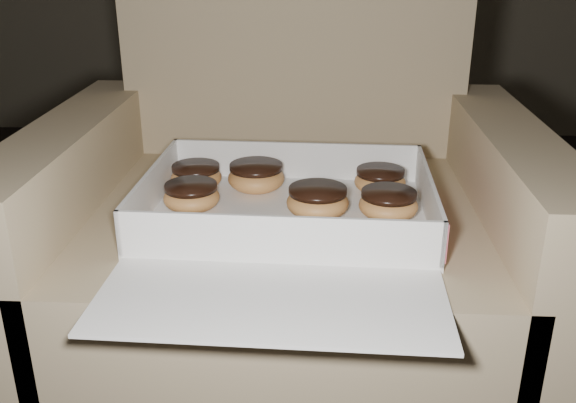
{
  "coord_description": "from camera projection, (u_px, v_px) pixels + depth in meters",
  "views": [
    {
      "loc": [
        0.25,
        -0.54,
        0.82
      ],
      "look_at": [
        0.2,
        0.4,
        0.42
      ],
      "focal_mm": 40.0,
      "sensor_mm": 36.0,
      "label": 1
    }
  ],
  "objects": [
    {
      "name": "donut_e",
      "position": [
        256.0,
        176.0,
        1.11
      ],
      "size": [
        0.1,
        0.1,
        0.05
      ],
      "color": "#EBA252",
      "rests_on": "bakery_box"
    },
    {
      "name": "crumb_e",
      "position": [
        269.0,
        254.0,
        0.89
      ],
      "size": [
        0.01,
        0.01,
        0.0
      ],
      "primitive_type": "ellipsoid",
      "color": "black",
      "rests_on": "bakery_box"
    },
    {
      "name": "donut_a",
      "position": [
        380.0,
        180.0,
        1.1
      ],
      "size": [
        0.09,
        0.09,
        0.04
      ],
      "color": "#EBA252",
      "rests_on": "bakery_box"
    },
    {
      "name": "bakery_box",
      "position": [
        288.0,
        221.0,
        0.98
      ],
      "size": [
        0.46,
        0.53,
        0.07
      ],
      "rotation": [
        0.0,
        0.0,
        -0.03
      ],
      "color": "white",
      "rests_on": "armchair"
    },
    {
      "name": "donut_c",
      "position": [
        191.0,
        196.0,
        1.03
      ],
      "size": [
        0.09,
        0.09,
        0.05
      ],
      "color": "#EBA252",
      "rests_on": "bakery_box"
    },
    {
      "name": "crumb_d",
      "position": [
        270.0,
        219.0,
        1.0
      ],
      "size": [
        0.01,
        0.01,
        0.0
      ],
      "primitive_type": "ellipsoid",
      "color": "black",
      "rests_on": "bakery_box"
    },
    {
      "name": "crumb_c",
      "position": [
        200.0,
        245.0,
        0.92
      ],
      "size": [
        0.01,
        0.01,
        0.0
      ],
      "primitive_type": "ellipsoid",
      "color": "black",
      "rests_on": "bakery_box"
    },
    {
      "name": "crumb_a",
      "position": [
        225.0,
        251.0,
        0.9
      ],
      "size": [
        0.01,
        0.01,
        0.0
      ],
      "primitive_type": "ellipsoid",
      "color": "black",
      "rests_on": "bakery_box"
    },
    {
      "name": "donut_f",
      "position": [
        318.0,
        201.0,
        1.0
      ],
      "size": [
        0.1,
        0.1,
        0.05
      ],
      "color": "#EBA252",
      "rests_on": "bakery_box"
    },
    {
      "name": "armchair",
      "position": [
        288.0,
        251.0,
        1.18
      ],
      "size": [
        0.85,
        0.72,
        0.89
      ],
      "color": "tan",
      "rests_on": "floor"
    },
    {
      "name": "crumb_b",
      "position": [
        163.0,
        227.0,
        0.97
      ],
      "size": [
        0.01,
        0.01,
        0.0
      ],
      "primitive_type": "ellipsoid",
      "color": "black",
      "rests_on": "bakery_box"
    },
    {
      "name": "donut_b",
      "position": [
        388.0,
        204.0,
        1.0
      ],
      "size": [
        0.09,
        0.09,
        0.05
      ],
      "color": "#EBA252",
      "rests_on": "bakery_box"
    },
    {
      "name": "donut_d",
      "position": [
        196.0,
        176.0,
        1.12
      ],
      "size": [
        0.09,
        0.09,
        0.04
      ],
      "color": "#EBA252",
      "rests_on": "bakery_box"
    }
  ]
}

